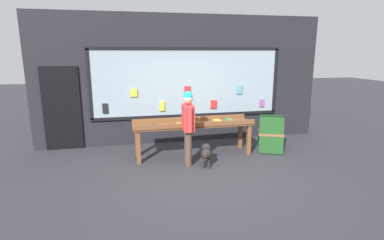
{
  "coord_description": "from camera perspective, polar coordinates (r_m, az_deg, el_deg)",
  "views": [
    {
      "loc": [
        -1.49,
        -5.59,
        2.43
      ],
      "look_at": [
        -0.07,
        0.92,
        0.92
      ],
      "focal_mm": 28.0,
      "sensor_mm": 36.0,
      "label": 1
    }
  ],
  "objects": [
    {
      "name": "shopfront_facade",
      "position": [
        8.15,
        -1.96,
        7.58
      ],
      "size": [
        7.75,
        0.29,
        3.41
      ],
      "color": "black",
      "rests_on": "ground_plane"
    },
    {
      "name": "small_dog",
      "position": [
        6.54,
        2.71,
        -6.16
      ],
      "size": [
        0.32,
        0.58,
        0.45
      ],
      "rotation": [
        0.0,
        0.0,
        1.32
      ],
      "color": "black",
      "rests_on": "ground_plane"
    },
    {
      "name": "sandwich_board_sign",
      "position": [
        7.81,
        14.77,
        -2.37
      ],
      "size": [
        0.84,
        0.94,
        0.86
      ],
      "rotation": [
        0.0,
        0.0,
        -0.4
      ],
      "color": "#193F19",
      "rests_on": "ground_plane"
    },
    {
      "name": "ground_plane",
      "position": [
        6.28,
        2.47,
        -9.99
      ],
      "size": [
        40.0,
        40.0,
        0.0
      ],
      "primitive_type": "plane",
      "color": "#2D2D33"
    },
    {
      "name": "display_table_main",
      "position": [
        7.09,
        0.24,
        -1.22
      ],
      "size": [
        2.84,
        0.74,
        0.88
      ],
      "color": "brown",
      "rests_on": "ground_plane"
    },
    {
      "name": "person_browsing",
      "position": [
        6.43,
        -0.76,
        -0.55
      ],
      "size": [
        0.24,
        0.65,
        1.63
      ],
      "rotation": [
        0.0,
        0.0,
        1.54
      ],
      "color": "#4C382D",
      "rests_on": "ground_plane"
    }
  ]
}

